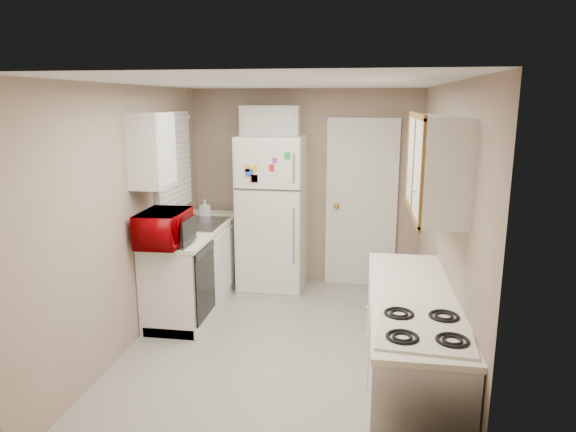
# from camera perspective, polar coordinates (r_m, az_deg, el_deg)

# --- Properties ---
(floor) EXTENTS (3.80, 3.80, 0.00)m
(floor) POSITION_cam_1_polar(r_m,az_deg,el_deg) (4.95, -0.90, -14.38)
(floor) COLOR #AEAB9E
(floor) RESTS_ON ground
(ceiling) EXTENTS (3.80, 3.80, 0.00)m
(ceiling) POSITION_cam_1_polar(r_m,az_deg,el_deg) (4.42, -1.01, 14.57)
(ceiling) COLOR white
(ceiling) RESTS_ON floor
(wall_left) EXTENTS (3.80, 3.80, 0.00)m
(wall_left) POSITION_cam_1_polar(r_m,az_deg,el_deg) (4.96, -17.11, -0.16)
(wall_left) COLOR gray
(wall_left) RESTS_ON floor
(wall_right) EXTENTS (3.80, 3.80, 0.00)m
(wall_right) POSITION_cam_1_polar(r_m,az_deg,el_deg) (4.52, 16.82, -1.34)
(wall_right) COLOR gray
(wall_right) RESTS_ON floor
(wall_back) EXTENTS (2.80, 2.80, 0.00)m
(wall_back) POSITION_cam_1_polar(r_m,az_deg,el_deg) (6.38, 1.90, 3.17)
(wall_back) COLOR gray
(wall_back) RESTS_ON floor
(wall_front) EXTENTS (2.80, 2.80, 0.00)m
(wall_front) POSITION_cam_1_polar(r_m,az_deg,el_deg) (2.77, -7.61, -9.82)
(wall_front) COLOR gray
(wall_front) RESTS_ON floor
(left_counter) EXTENTS (0.60, 1.80, 0.90)m
(left_counter) POSITION_cam_1_polar(r_m,az_deg,el_deg) (5.85, -10.16, -5.49)
(left_counter) COLOR silver
(left_counter) RESTS_ON floor
(dishwasher) EXTENTS (0.03, 0.58, 0.72)m
(dishwasher) POSITION_cam_1_polar(r_m,az_deg,el_deg) (5.21, -9.25, -7.28)
(dishwasher) COLOR black
(dishwasher) RESTS_ON floor
(sink) EXTENTS (0.54, 0.74, 0.16)m
(sink) POSITION_cam_1_polar(r_m,az_deg,el_deg) (5.87, -9.85, -1.24)
(sink) COLOR gray
(sink) RESTS_ON left_counter
(microwave) EXTENTS (0.60, 0.35, 0.40)m
(microwave) POSITION_cam_1_polar(r_m,az_deg,el_deg) (5.04, -13.61, -1.49)
(microwave) COLOR #970004
(microwave) RESTS_ON left_counter
(soap_bottle) EXTENTS (0.12, 0.12, 0.20)m
(soap_bottle) POSITION_cam_1_polar(r_m,az_deg,el_deg) (6.22, -9.21, 0.88)
(soap_bottle) COLOR silver
(soap_bottle) RESTS_ON left_counter
(window_blinds) EXTENTS (0.10, 0.98, 1.08)m
(window_blinds) POSITION_cam_1_polar(r_m,az_deg,el_deg) (5.83, -12.57, 5.94)
(window_blinds) COLOR silver
(window_blinds) RESTS_ON wall_left
(upper_cabinet_left) EXTENTS (0.30, 0.45, 0.70)m
(upper_cabinet_left) POSITION_cam_1_polar(r_m,az_deg,el_deg) (5.00, -14.91, 7.05)
(upper_cabinet_left) COLOR silver
(upper_cabinet_left) RESTS_ON wall_left
(refrigerator) EXTENTS (0.78, 0.76, 1.86)m
(refrigerator) POSITION_cam_1_polar(r_m,az_deg,el_deg) (6.19, -1.66, 0.31)
(refrigerator) COLOR silver
(refrigerator) RESTS_ON floor
(cabinet_over_fridge) EXTENTS (0.70, 0.30, 0.40)m
(cabinet_over_fridge) POSITION_cam_1_polar(r_m,az_deg,el_deg) (6.21, -1.94, 10.33)
(cabinet_over_fridge) COLOR silver
(cabinet_over_fridge) RESTS_ON wall_back
(interior_door) EXTENTS (0.86, 0.06, 2.08)m
(interior_door) POSITION_cam_1_polar(r_m,az_deg,el_deg) (6.33, 8.14, 1.31)
(interior_door) COLOR silver
(interior_door) RESTS_ON floor
(right_counter) EXTENTS (0.60, 2.00, 0.90)m
(right_counter) POSITION_cam_1_polar(r_m,az_deg,el_deg) (4.00, 13.32, -14.50)
(right_counter) COLOR silver
(right_counter) RESTS_ON floor
(stove) EXTENTS (0.61, 0.73, 0.84)m
(stove) POSITION_cam_1_polar(r_m,az_deg,el_deg) (3.52, 14.40, -19.21)
(stove) COLOR silver
(stove) RESTS_ON floor
(upper_cabinet_right) EXTENTS (0.30, 1.20, 0.70)m
(upper_cabinet_right) POSITION_cam_1_polar(r_m,az_deg,el_deg) (3.91, 16.19, 5.52)
(upper_cabinet_right) COLOR silver
(upper_cabinet_right) RESTS_ON wall_right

